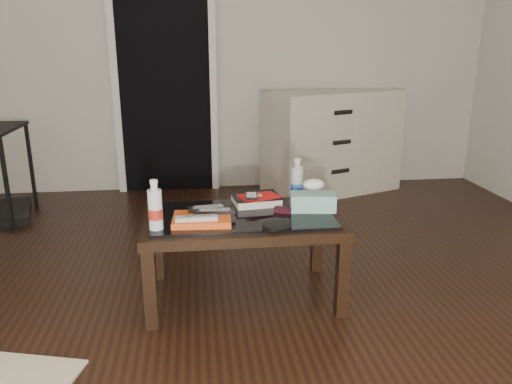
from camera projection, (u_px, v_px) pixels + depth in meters
ground at (235, 333)px, 2.32m from camera, size 5.00×5.00×0.00m
doorway at (165, 76)px, 4.33m from camera, size 0.90×0.08×2.07m
coffee_table at (243, 226)px, 2.56m from camera, size 1.00×0.60×0.46m
dresser at (332, 142)px, 4.44m from camera, size 1.30×0.89×0.90m
magazines at (202, 219)px, 2.42m from camera, size 0.29×0.22×0.03m
remote_silver at (196, 218)px, 2.36m from camera, size 0.20×0.05×0.02m
remote_black_front at (215, 211)px, 2.46m from camera, size 0.20×0.06×0.02m
remote_black_back at (208, 208)px, 2.50m from camera, size 0.20×0.07×0.02m
textbook at (256, 199)px, 2.70m from camera, size 0.27×0.23×0.05m
dvd_mailers at (257, 196)px, 2.67m from camera, size 0.22×0.17×0.01m
ipod at (251, 196)px, 2.64m from camera, size 0.07×0.11×0.02m
flip_phone at (283, 210)px, 2.56m from camera, size 0.10×0.08×0.02m
wallet at (277, 226)px, 2.35m from camera, size 0.14×0.12×0.02m
water_bottle_left at (155, 205)px, 2.30m from camera, size 0.08×0.08×0.24m
water_bottle_right at (297, 180)px, 2.72m from camera, size 0.08×0.08×0.24m
tissue_box at (313, 202)px, 2.59m from camera, size 0.24×0.15×0.09m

